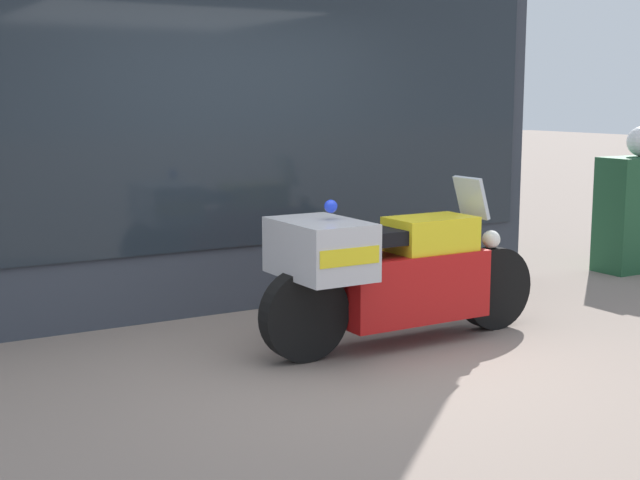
# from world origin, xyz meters

# --- Properties ---
(ground_plane) EXTENTS (60.00, 60.00, 0.00)m
(ground_plane) POSITION_xyz_m (0.00, 0.00, 0.00)
(ground_plane) COLOR gray
(shop_building) EXTENTS (6.27, 0.55, 3.71)m
(shop_building) POSITION_xyz_m (-0.40, 2.00, 1.86)
(shop_building) COLOR #333842
(shop_building) RESTS_ON ground
(window_display) EXTENTS (4.96, 0.30, 1.83)m
(window_display) POSITION_xyz_m (0.36, 2.03, 0.44)
(window_display) COLOR slate
(window_display) RESTS_ON ground
(paramedic_motorcycle) EXTENTS (2.30, 0.75, 1.18)m
(paramedic_motorcycle) POSITION_xyz_m (0.52, 0.33, 0.55)
(paramedic_motorcycle) COLOR black
(paramedic_motorcycle) RESTS_ON ground
(utility_cabinet) EXTENTS (0.91, 0.41, 1.16)m
(utility_cabinet) POSITION_xyz_m (4.36, 1.37, 0.58)
(utility_cabinet) COLOR #1E4C2D
(utility_cabinet) RESTS_ON ground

